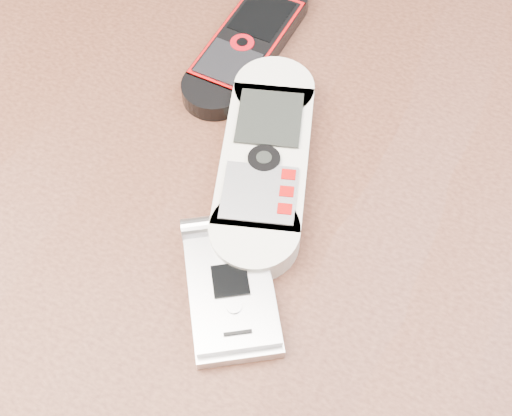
# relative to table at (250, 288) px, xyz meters

# --- Properties ---
(table) EXTENTS (1.20, 0.80, 0.75)m
(table) POSITION_rel_table_xyz_m (0.00, 0.00, 0.00)
(table) COLOR black
(table) RESTS_ON ground
(nokia_white) EXTENTS (0.10, 0.18, 0.02)m
(nokia_white) POSITION_rel_table_xyz_m (-0.01, 0.04, 0.12)
(nokia_white) COLOR beige
(nokia_white) RESTS_ON table
(nokia_black_red) EXTENTS (0.05, 0.15, 0.02)m
(nokia_black_red) POSITION_rel_table_xyz_m (-0.06, 0.13, 0.11)
(nokia_black_red) COLOR black
(nokia_black_red) RESTS_ON table
(motorola_razr) EXTENTS (0.10, 0.11, 0.02)m
(motorola_razr) POSITION_rel_table_xyz_m (0.01, -0.06, 0.11)
(motorola_razr) COLOR silver
(motorola_razr) RESTS_ON table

